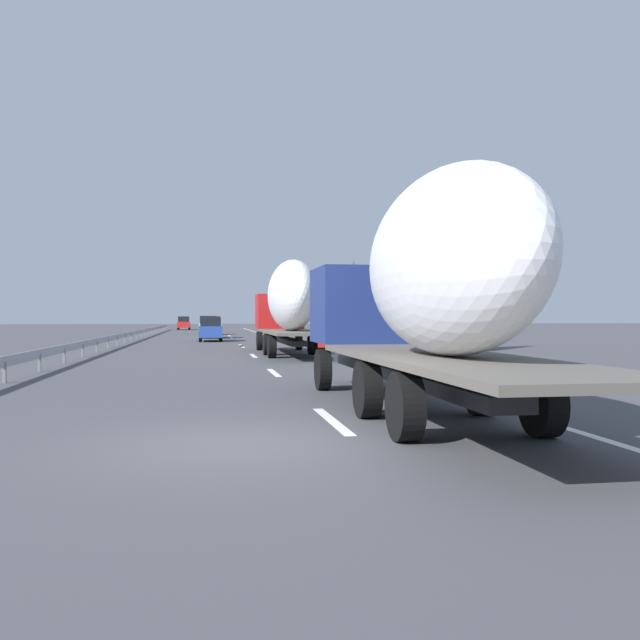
% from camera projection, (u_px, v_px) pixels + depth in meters
% --- Properties ---
extents(ground_plane, '(260.00, 260.00, 0.00)m').
position_uv_depth(ground_plane, '(212.00, 342.00, 49.36)').
color(ground_plane, '#424247').
extents(lane_stripe_0, '(3.20, 0.20, 0.01)m').
position_uv_depth(lane_stripe_0, '(332.00, 421.00, 12.18)').
color(lane_stripe_0, white).
rests_on(lane_stripe_0, ground_plane).
extents(lane_stripe_1, '(3.20, 0.20, 0.01)m').
position_uv_depth(lane_stripe_1, '(274.00, 373.00, 22.63)').
color(lane_stripe_1, white).
rests_on(lane_stripe_1, ground_plane).
extents(lane_stripe_2, '(3.20, 0.20, 0.01)m').
position_uv_depth(lane_stripe_2, '(253.00, 356.00, 32.43)').
color(lane_stripe_2, white).
rests_on(lane_stripe_2, ground_plane).
extents(lane_stripe_3, '(3.20, 0.20, 0.01)m').
position_uv_depth(lane_stripe_3, '(242.00, 346.00, 42.57)').
color(lane_stripe_3, white).
rests_on(lane_stripe_3, ground_plane).
extents(lane_stripe_4, '(3.20, 0.20, 0.01)m').
position_uv_depth(lane_stripe_4, '(241.00, 346.00, 43.91)').
color(lane_stripe_4, white).
rests_on(lane_stripe_4, ground_plane).
extents(lane_stripe_5, '(3.20, 0.20, 0.01)m').
position_uv_depth(lane_stripe_5, '(232.00, 338.00, 60.15)').
color(lane_stripe_5, white).
rests_on(lane_stripe_5, ground_plane).
extents(lane_stripe_6, '(3.20, 0.20, 0.01)m').
position_uv_depth(lane_stripe_6, '(229.00, 336.00, 66.43)').
color(lane_stripe_6, white).
rests_on(lane_stripe_6, ground_plane).
extents(edge_line_right, '(110.00, 0.20, 0.01)m').
position_uv_depth(edge_line_right, '(280.00, 340.00, 55.20)').
color(edge_line_right, white).
rests_on(edge_line_right, ground_plane).
extents(truck_lead, '(13.39, 2.55, 4.55)m').
position_uv_depth(truck_lead, '(289.00, 302.00, 33.39)').
color(truck_lead, '#B21919').
rests_on(truck_lead, ground_plane).
extents(truck_trailing, '(13.39, 2.55, 4.35)m').
position_uv_depth(truck_trailing, '(424.00, 285.00, 12.75)').
color(truck_trailing, navy).
rests_on(truck_trailing, ground_plane).
extents(car_silver_hatch, '(4.23, 1.92, 1.95)m').
position_uv_depth(car_silver_hatch, '(208.00, 325.00, 71.01)').
color(car_silver_hatch, '#ADB2B7').
rests_on(car_silver_hatch, ground_plane).
extents(car_white_van, '(4.78, 1.74, 1.90)m').
position_uv_depth(car_white_van, '(211.00, 327.00, 59.59)').
color(car_white_van, white).
rests_on(car_white_van, ground_plane).
extents(car_blue_sedan, '(4.57, 1.72, 1.80)m').
position_uv_depth(car_blue_sedan, '(211.00, 329.00, 51.65)').
color(car_blue_sedan, '#28479E').
rests_on(car_blue_sedan, ground_plane).
extents(car_red_compact, '(4.34, 1.74, 1.91)m').
position_uv_depth(car_red_compact, '(184.00, 323.00, 96.68)').
color(car_red_compact, red).
rests_on(car_red_compact, ground_plane).
extents(road_sign, '(0.10, 0.90, 3.48)m').
position_uv_depth(road_sign, '(290.00, 311.00, 58.35)').
color(road_sign, gray).
rests_on(road_sign, ground_plane).
extents(tree_0, '(2.73, 2.73, 5.46)m').
position_uv_depth(tree_0, '(359.00, 300.00, 61.08)').
color(tree_0, '#472D19').
rests_on(tree_0, ground_plane).
extents(tree_1, '(3.23, 3.23, 7.39)m').
position_uv_depth(tree_1, '(450.00, 269.00, 37.03)').
color(tree_1, '#472D19').
rests_on(tree_1, ground_plane).
extents(tree_2, '(2.73, 2.73, 5.91)m').
position_uv_depth(tree_2, '(425.00, 284.00, 40.28)').
color(tree_2, '#472D19').
rests_on(tree_2, ground_plane).
extents(tree_3, '(3.87, 3.87, 6.08)m').
position_uv_depth(tree_3, '(379.00, 290.00, 48.56)').
color(tree_3, '#472D19').
rests_on(tree_3, ground_plane).
extents(tree_4, '(2.68, 2.68, 7.24)m').
position_uv_depth(tree_4, '(353.00, 289.00, 65.14)').
color(tree_4, '#472D19').
rests_on(tree_4, ground_plane).
extents(guardrail_median, '(94.00, 0.10, 0.76)m').
position_uv_depth(guardrail_median, '(131.00, 334.00, 51.33)').
color(guardrail_median, '#9EA0A5').
rests_on(guardrail_median, ground_plane).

